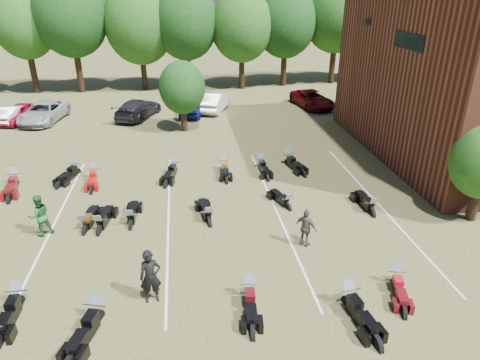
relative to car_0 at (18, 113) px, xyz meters
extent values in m
plane|color=brown|center=(14.41, -19.33, -0.67)|extent=(160.00, 160.00, 0.00)
imported|color=maroon|center=(0.00, 0.00, 0.00)|extent=(2.64, 4.25, 1.35)
imported|color=silver|center=(-0.21, 0.07, -0.04)|extent=(2.35, 4.10, 1.28)
imported|color=#959A9D|center=(1.90, -0.17, 0.04)|extent=(3.19, 5.49, 1.44)
imported|color=black|center=(8.94, -0.08, 0.05)|extent=(3.83, 5.40, 1.45)
imported|color=#0C1256|center=(13.13, 0.11, 0.04)|extent=(2.43, 4.42, 1.43)
imported|color=#BBBCB7|center=(15.05, 1.12, 0.09)|extent=(3.20, 4.91, 1.53)
imported|color=#50040A|center=(23.32, 1.08, 0.01)|extent=(3.11, 5.25, 1.37)
imported|color=#323136|center=(26.80, 0.20, 0.00)|extent=(1.95, 4.70, 1.36)
imported|color=black|center=(10.96, -21.87, 0.29)|extent=(0.76, 0.56, 1.93)
imported|color=#215A2B|center=(6.19, -17.04, 0.25)|extent=(1.14, 1.07, 1.86)
imported|color=#4F4A43|center=(16.93, -19.39, 0.15)|extent=(0.95, 0.98, 1.65)
cube|color=black|center=(23.76, -7.33, 6.83)|extent=(0.30, 0.40, 0.30)
cube|color=black|center=(23.88, -12.33, 6.33)|extent=(0.06, 3.00, 0.80)
cylinder|color=black|center=(-1.59, 9.67, 1.37)|extent=(0.58, 0.58, 4.08)
ellipsoid|color=#1E4C19|center=(-1.59, 9.67, 5.66)|extent=(6.00, 6.00, 6.90)
cylinder|color=black|center=(3.41, 9.67, 1.37)|extent=(0.57, 0.58, 4.08)
ellipsoid|color=#1E4C19|center=(3.41, 9.67, 5.66)|extent=(6.00, 6.00, 6.90)
cylinder|color=black|center=(8.41, 9.67, 1.37)|extent=(0.57, 0.58, 4.08)
ellipsoid|color=#1E4C19|center=(8.41, 9.67, 5.66)|extent=(6.00, 6.00, 6.90)
cylinder|color=black|center=(13.41, 9.67, 1.37)|extent=(0.58, 0.58, 4.08)
ellipsoid|color=#1E4C19|center=(13.41, 9.67, 5.66)|extent=(6.00, 6.00, 6.90)
cylinder|color=black|center=(18.41, 9.67, 1.37)|extent=(0.57, 0.58, 4.08)
ellipsoid|color=#1E4C19|center=(18.41, 9.67, 5.66)|extent=(6.00, 6.00, 6.90)
cylinder|color=black|center=(23.41, 9.67, 1.37)|extent=(0.57, 0.58, 4.08)
ellipsoid|color=#1E4C19|center=(23.41, 9.67, 5.66)|extent=(6.00, 6.00, 6.90)
cylinder|color=black|center=(28.41, 9.67, 1.37)|extent=(0.57, 0.58, 4.08)
ellipsoid|color=#1E4C19|center=(28.41, 9.67, 5.66)|extent=(6.00, 6.00, 6.90)
cylinder|color=black|center=(33.41, 9.67, 1.37)|extent=(0.58, 0.58, 4.08)
ellipsoid|color=#1E4C19|center=(33.41, 9.67, 5.66)|extent=(6.00, 6.00, 6.90)
cylinder|color=black|center=(38.41, 9.67, 1.37)|extent=(0.58, 0.58, 4.08)
ellipsoid|color=#1E4C19|center=(38.41, 9.67, 5.66)|extent=(6.00, 6.00, 6.90)
cylinder|color=black|center=(24.91, -18.33, 0.18)|extent=(0.24, 0.24, 1.71)
cylinder|color=black|center=(12.41, -3.83, 0.28)|extent=(0.24, 0.24, 1.90)
sphere|color=#1E4C19|center=(12.41, -3.83, 2.43)|extent=(3.20, 3.20, 3.20)
cube|color=silver|center=(6.41, -16.33, -0.67)|extent=(0.10, 14.00, 0.01)
cube|color=silver|center=(11.41, -16.33, -0.67)|extent=(0.10, 14.00, 0.01)
cube|color=silver|center=(16.41, -16.33, -0.67)|extent=(0.10, 14.00, 0.01)
cube|color=silver|center=(21.41, -16.33, -0.67)|extent=(0.10, 14.00, 0.01)
camera|label=1|loc=(12.30, -33.50, 9.06)|focal=32.00mm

